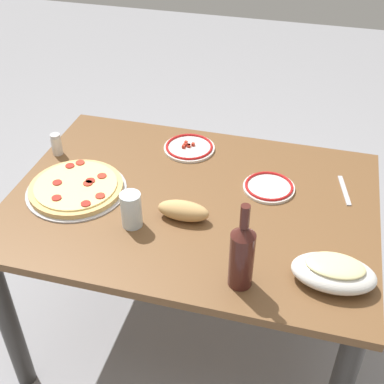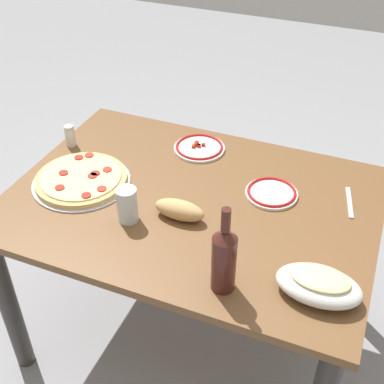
% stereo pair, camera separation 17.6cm
% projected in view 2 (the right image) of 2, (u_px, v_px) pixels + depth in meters
% --- Properties ---
extents(ground_plane, '(8.00, 8.00, 0.00)m').
position_uv_depth(ground_plane, '(192.00, 330.00, 2.22)').
color(ground_plane, gray).
rests_on(ground_plane, ground).
extents(dining_table, '(1.26, 0.91, 0.72)m').
position_uv_depth(dining_table, '(192.00, 224.00, 1.85)').
color(dining_table, brown).
rests_on(dining_table, ground).
extents(pepperoni_pizza, '(0.35, 0.35, 0.03)m').
position_uv_depth(pepperoni_pizza, '(81.00, 179.00, 1.85)').
color(pepperoni_pizza, '#B7B7BC').
rests_on(pepperoni_pizza, dining_table).
extents(baked_pasta_dish, '(0.24, 0.15, 0.08)m').
position_uv_depth(baked_pasta_dish, '(319.00, 284.00, 1.41)').
color(baked_pasta_dish, white).
rests_on(baked_pasta_dish, dining_table).
extents(wine_bottle, '(0.07, 0.07, 0.28)m').
position_uv_depth(wine_bottle, '(224.00, 258.00, 1.39)').
color(wine_bottle, '#471E19').
rests_on(wine_bottle, dining_table).
extents(water_glass, '(0.07, 0.07, 0.12)m').
position_uv_depth(water_glass, '(127.00, 205.00, 1.66)').
color(water_glass, silver).
rests_on(water_glass, dining_table).
extents(side_plate_near, '(0.20, 0.20, 0.02)m').
position_uv_depth(side_plate_near, '(199.00, 148.00, 2.03)').
color(side_plate_near, white).
rests_on(side_plate_near, dining_table).
extents(side_plate_far, '(0.18, 0.18, 0.02)m').
position_uv_depth(side_plate_far, '(272.00, 193.00, 1.79)').
color(side_plate_far, white).
rests_on(side_plate_far, dining_table).
extents(bread_loaf, '(0.17, 0.07, 0.07)m').
position_uv_depth(bread_loaf, '(179.00, 210.00, 1.68)').
color(bread_loaf, tan).
rests_on(bread_loaf, dining_table).
extents(spice_shaker, '(0.04, 0.04, 0.09)m').
position_uv_depth(spice_shaker, '(70.00, 136.00, 2.03)').
color(spice_shaker, silver).
rests_on(spice_shaker, dining_table).
extents(fork_left, '(0.05, 0.17, 0.00)m').
position_uv_depth(fork_left, '(349.00, 202.00, 1.76)').
color(fork_left, '#B7B7BC').
rests_on(fork_left, dining_table).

